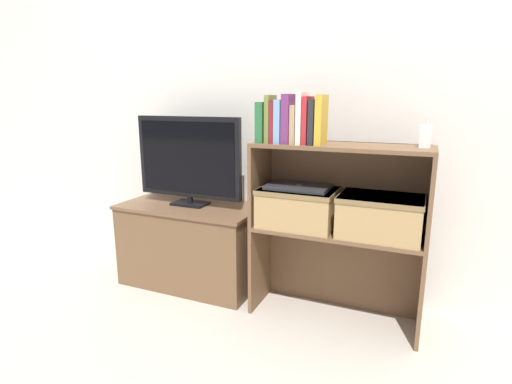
# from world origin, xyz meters

# --- Properties ---
(ground_plane) EXTENTS (16.00, 16.00, 0.00)m
(ground_plane) POSITION_xyz_m (0.00, 0.00, 0.00)
(ground_plane) COLOR #BCB2A3
(wall_back) EXTENTS (10.00, 0.05, 2.40)m
(wall_back) POSITION_xyz_m (0.00, 0.49, 1.20)
(wall_back) COLOR silver
(wall_back) RESTS_ON ground_plane
(tv_stand) EXTENTS (0.89, 0.47, 0.53)m
(tv_stand) POSITION_xyz_m (-0.48, 0.23, 0.26)
(tv_stand) COLOR brown
(tv_stand) RESTS_ON ground_plane
(tv) EXTENTS (0.71, 0.14, 0.55)m
(tv) POSITION_xyz_m (-0.48, 0.22, 0.82)
(tv) COLOR black
(tv) RESTS_ON tv_stand
(bookshelf_lower_tier) EXTENTS (0.90, 0.32, 0.51)m
(bookshelf_lower_tier) POSITION_xyz_m (0.47, 0.22, 0.32)
(bookshelf_lower_tier) COLOR brown
(bookshelf_lower_tier) RESTS_ON ground_plane
(bookshelf_upper_tier) EXTENTS (0.90, 0.32, 0.45)m
(bookshelf_upper_tier) POSITION_xyz_m (0.47, 0.22, 0.80)
(bookshelf_upper_tier) COLOR brown
(bookshelf_upper_tier) RESTS_ON bookshelf_lower_tier
(book_forest) EXTENTS (0.04, 0.15, 0.21)m
(book_forest) POSITION_xyz_m (0.07, 0.10, 1.06)
(book_forest) COLOR #286638
(book_forest) RESTS_ON bookshelf_upper_tier
(book_olive) EXTENTS (0.02, 0.12, 0.24)m
(book_olive) POSITION_xyz_m (0.11, 0.10, 1.08)
(book_olive) COLOR olive
(book_olive) RESTS_ON bookshelf_upper_tier
(book_maroon) EXTENTS (0.02, 0.13, 0.21)m
(book_maroon) POSITION_xyz_m (0.14, 0.10, 1.07)
(book_maroon) COLOR maroon
(book_maroon) RESTS_ON bookshelf_upper_tier
(book_skyblue) EXTENTS (0.03, 0.15, 0.22)m
(book_skyblue) POSITION_xyz_m (0.17, 0.10, 1.07)
(book_skyblue) COLOR #709ECC
(book_skyblue) RESTS_ON bookshelf_upper_tier
(book_plum) EXTENTS (0.04, 0.14, 0.25)m
(book_plum) POSITION_xyz_m (0.21, 0.10, 1.08)
(book_plum) COLOR #6B2D66
(book_plum) RESTS_ON bookshelf_upper_tier
(book_tan) EXTENTS (0.03, 0.13, 0.19)m
(book_tan) POSITION_xyz_m (0.24, 0.10, 1.06)
(book_tan) COLOR tan
(book_tan) RESTS_ON bookshelf_upper_tier
(book_ivory) EXTENTS (0.03, 0.14, 0.26)m
(book_ivory) POSITION_xyz_m (0.28, 0.10, 1.09)
(book_ivory) COLOR silver
(book_ivory) RESTS_ON bookshelf_upper_tier
(book_crimson) EXTENTS (0.02, 0.14, 0.24)m
(book_crimson) POSITION_xyz_m (0.31, 0.10, 1.08)
(book_crimson) COLOR #B22328
(book_crimson) RESTS_ON bookshelf_upper_tier
(book_charcoal) EXTENTS (0.03, 0.14, 0.22)m
(book_charcoal) POSITION_xyz_m (0.34, 0.10, 1.07)
(book_charcoal) COLOR #232328
(book_charcoal) RESTS_ON bookshelf_upper_tier
(book_mustard) EXTENTS (0.03, 0.14, 0.24)m
(book_mustard) POSITION_xyz_m (0.38, 0.10, 1.08)
(book_mustard) COLOR gold
(book_mustard) RESTS_ON bookshelf_upper_tier
(baby_monitor) EXTENTS (0.05, 0.03, 0.14)m
(baby_monitor) POSITION_xyz_m (0.86, 0.16, 1.02)
(baby_monitor) COLOR white
(baby_monitor) RESTS_ON bookshelf_upper_tier
(storage_basket_left) EXTENTS (0.41, 0.29, 0.21)m
(storage_basket_left) POSITION_xyz_m (0.25, 0.15, 0.62)
(storage_basket_left) COLOR tan
(storage_basket_left) RESTS_ON bookshelf_lower_tier
(storage_basket_right) EXTENTS (0.41, 0.29, 0.21)m
(storage_basket_right) POSITION_xyz_m (0.68, 0.15, 0.62)
(storage_basket_right) COLOR tan
(storage_basket_right) RESTS_ON bookshelf_lower_tier
(laptop) EXTENTS (0.33, 0.21, 0.02)m
(laptop) POSITION_xyz_m (0.25, 0.15, 0.73)
(laptop) COLOR #2D2D33
(laptop) RESTS_ON storage_basket_left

